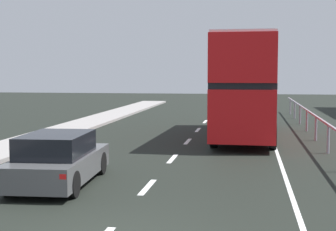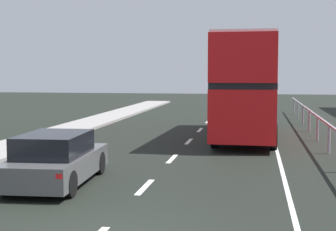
{
  "view_description": "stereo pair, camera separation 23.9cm",
  "coord_description": "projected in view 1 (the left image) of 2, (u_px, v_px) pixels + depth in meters",
  "views": [
    {
      "loc": [
        2.55,
        -8.36,
        2.96
      ],
      "look_at": [
        -0.28,
        9.54,
        1.41
      ],
      "focal_mm": 54.97,
      "sensor_mm": 36.0,
      "label": 1
    },
    {
      "loc": [
        2.78,
        -8.32,
        2.96
      ],
      "look_at": [
        -0.28,
        9.54,
        1.41
      ],
      "focal_mm": 54.97,
      "sensor_mm": 36.0,
      "label": 2
    }
  ],
  "objects": [
    {
      "name": "double_decker_bus_red",
      "position": [
        247.0,
        85.0,
        23.02
      ],
      "size": [
        2.78,
        10.12,
        4.45
      ],
      "rotation": [
        0.0,
        0.0,
        -0.03
      ],
      "color": "red",
      "rests_on": "ground"
    },
    {
      "name": "hatchback_car_near",
      "position": [
        58.0,
        160.0,
        13.45
      ],
      "size": [
        1.96,
        4.3,
        1.36
      ],
      "rotation": [
        0.0,
        0.0,
        0.05
      ],
      "color": "#4C4D4F",
      "rests_on": "ground"
    },
    {
      "name": "lane_paint_markings",
      "position": [
        240.0,
        160.0,
        17.29
      ],
      "size": [
        3.73,
        46.0,
        0.01
      ],
      "color": "silver",
      "rests_on": "ground"
    }
  ]
}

